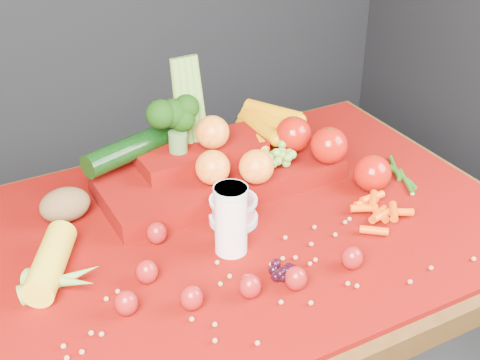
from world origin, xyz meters
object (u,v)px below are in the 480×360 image
produce_mound (230,158)px  milk_glass (231,217)px  table (245,264)px  yogurt_bowl (233,210)px

produce_mound → milk_glass: bearing=-117.2°
table → milk_glass: (-0.07, -0.07, 0.18)m
milk_glass → table: bearing=45.7°
table → milk_glass: milk_glass is taller
table → produce_mound: produce_mound is taller
milk_glass → yogurt_bowl: (0.05, 0.08, -0.05)m
yogurt_bowl → table: bearing=-34.0°
yogurt_bowl → produce_mound: produce_mound is taller
yogurt_bowl → produce_mound: size_ratio=0.16×
table → yogurt_bowl: 0.14m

